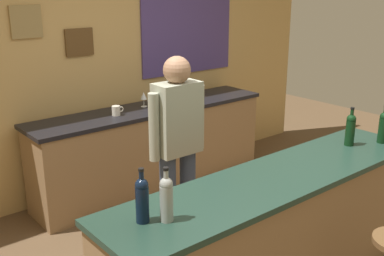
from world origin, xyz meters
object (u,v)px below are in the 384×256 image
bartender (178,143)px  wine_glass_b (194,91)px  wine_bottle_b (166,197)px  coffee_mug (116,111)px  wine_bottle_a (142,198)px  wine_glass_a (144,96)px  wine_bottle_d (383,126)px  wine_bottle_c (350,129)px

bartender → wine_glass_b: bearing=45.2°
wine_bottle_b → coffee_mug: 2.22m
bartender → wine_bottle_a: size_ratio=5.29×
wine_bottle_a → wine_glass_a: bearing=56.0°
coffee_mug → bartender: bearing=-95.7°
wine_bottle_d → wine_glass_a: size_ratio=1.97×
wine_glass_a → wine_bottle_a: bearing=-124.0°
coffee_mug → wine_glass_b: bearing=-3.3°
wine_bottle_c → coffee_mug: size_ratio=2.45×
bartender → coffee_mug: size_ratio=12.96×
bartender → wine_bottle_d: size_ratio=5.29×
wine_bottle_a → wine_bottle_b: 0.13m
coffee_mug → wine_bottle_d: bearing=-60.6°
wine_bottle_a → wine_bottle_b: (0.11, -0.07, 0.00)m
coffee_mug → wine_bottle_a: bearing=-117.1°
wine_bottle_b → wine_bottle_d: bearing=-1.7°
wine_glass_a → wine_bottle_c: bearing=-75.6°
wine_bottle_b → coffee_mug: wine_bottle_b is taller
wine_bottle_c → wine_glass_b: (0.02, 1.91, -0.05)m
bartender → wine_bottle_a: (-0.89, -0.84, 0.12)m
bartender → wine_bottle_d: (1.29, -0.98, 0.12)m
wine_glass_a → coffee_mug: (-0.39, -0.11, -0.06)m
wine_bottle_d → wine_glass_b: wine_bottle_d is taller
wine_bottle_a → wine_bottle_d: bearing=-3.5°
wine_bottle_a → wine_bottle_c: (1.93, -0.00, 0.00)m
wine_bottle_a → wine_bottle_c: same height
wine_bottle_b → wine_bottle_c: (1.82, 0.07, 0.00)m
wine_bottle_d → coffee_mug: (-1.18, 2.09, -0.11)m
wine_bottle_c → wine_glass_a: size_ratio=1.97×
wine_bottle_d → wine_glass_b: (-0.24, 2.04, -0.05)m
wine_bottle_a → wine_glass_a: 2.49m
wine_bottle_c → wine_bottle_a: bearing=179.9°
wine_bottle_a → wine_bottle_b: same height
wine_bottle_a → wine_glass_a: wine_bottle_a is taller
wine_bottle_c → wine_glass_a: 2.14m
wine_bottle_b → wine_bottle_c: 1.82m
bartender → wine_bottle_c: bearing=-39.3°
wine_bottle_c → wine_glass_a: (-0.53, 2.07, -0.05)m
wine_glass_a → coffee_mug: size_ratio=1.24×
bartender → wine_glass_b: bartender is taller
wine_bottle_d → wine_glass_a: bearing=109.7°
wine_bottle_b → wine_glass_b: 2.70m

